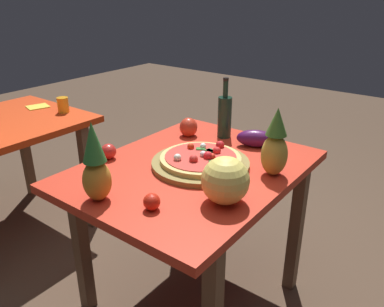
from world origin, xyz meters
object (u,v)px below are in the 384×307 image
(pizza, at_px, (201,158))
(napkin_folded, at_px, (38,107))
(wine_bottle, at_px, (225,116))
(pineapple_left, at_px, (96,166))
(melon, at_px, (225,180))
(bell_pepper, at_px, (188,127))
(display_table, at_px, (192,186))
(tomato_by_bottle, at_px, (109,151))
(pizza_board, at_px, (201,163))
(tomato_near_board, at_px, (152,202))
(eggplant, at_px, (256,138))
(pineapple_right, at_px, (275,145))
(drinking_glass_juice, at_px, (63,105))

(pizza, relative_size, napkin_folded, 2.70)
(wine_bottle, relative_size, pineapple_left, 1.03)
(melon, distance_m, bell_pepper, 0.75)
(display_table, relative_size, bell_pepper, 10.30)
(display_table, xyz_separation_m, tomato_by_bottle, (-0.18, 0.38, 0.14))
(pizza_board, bearing_deg, tomato_by_bottle, 116.39)
(display_table, relative_size, tomato_by_bottle, 14.93)
(tomato_by_bottle, bearing_deg, tomato_near_board, -114.33)
(melon, bearing_deg, eggplant, 17.34)
(pizza_board, bearing_deg, pineapple_right, -68.11)
(napkin_folded, bearing_deg, bell_pepper, -80.82)
(display_table, distance_m, drinking_glass_juice, 1.22)
(pizza, xyz_separation_m, bell_pepper, (0.28, 0.29, 0.01))
(pizza, xyz_separation_m, tomato_near_board, (-0.42, -0.08, -0.01))
(pizza_board, height_order, napkin_folded, pizza_board)
(pizza_board, xyz_separation_m, napkin_folded, (0.09, 1.47, -0.01))
(pineapple_left, distance_m, pineapple_right, 0.76)
(display_table, bearing_deg, pineapple_left, 166.71)
(melon, bearing_deg, pineapple_left, 124.79)
(pizza_board, height_order, drinking_glass_juice, drinking_glass_juice)
(pizza, bearing_deg, wine_bottle, 17.60)
(bell_pepper, bearing_deg, pizza, -133.93)
(display_table, xyz_separation_m, pizza_board, (0.03, -0.03, 0.12))
(pizza_board, xyz_separation_m, tomato_by_bottle, (-0.20, 0.41, 0.03))
(pineapple_left, distance_m, melon, 0.50)
(pizza_board, distance_m, drinking_glass_juice, 1.23)
(pizza, xyz_separation_m, pineapple_right, (0.12, -0.31, 0.10))
(pizza_board, bearing_deg, napkin_folded, 86.45)
(pizza, xyz_separation_m, wine_bottle, (0.39, 0.12, 0.08))
(napkin_folded, bearing_deg, eggplant, -79.96)
(pizza, distance_m, tomato_near_board, 0.43)
(pizza_board, bearing_deg, wine_bottle, 17.30)
(melon, xyz_separation_m, tomato_by_bottle, (0.01, 0.67, -0.06))
(pizza, relative_size, eggplant, 1.89)
(pineapple_right, distance_m, tomato_by_bottle, 0.79)
(display_table, xyz_separation_m, drinking_glass_juice, (0.16, 1.20, 0.15))
(wine_bottle, height_order, drinking_glass_juice, wine_bottle)
(pizza_board, xyz_separation_m, pineapple_left, (-0.49, 0.14, 0.13))
(pineapple_right, height_order, tomato_by_bottle, pineapple_right)
(pineapple_left, distance_m, tomato_by_bottle, 0.41)
(pineapple_right, xyz_separation_m, bell_pepper, (0.16, 0.60, -0.09))
(display_table, distance_m, wine_bottle, 0.48)
(wine_bottle, distance_m, melon, 0.72)
(napkin_folded, bearing_deg, tomato_near_board, -108.29)
(tomato_by_bottle, bearing_deg, bell_pepper, -13.56)
(pineapple_left, bearing_deg, pineapple_right, -35.91)
(pineapple_left, xyz_separation_m, drinking_glass_juice, (0.62, 1.09, -0.09))
(pineapple_left, bearing_deg, wine_bottle, -1.05)
(wine_bottle, xyz_separation_m, bell_pepper, (-0.11, 0.17, -0.07))
(wine_bottle, bearing_deg, pizza_board, -162.70)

